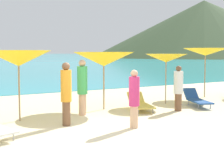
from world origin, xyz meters
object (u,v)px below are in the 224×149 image
Objects in this scene: beachgoer_2 at (134,97)px; umbrella_3 at (18,58)px; umbrella_6 at (205,52)px; lounge_chair_1 at (140,103)px; beachgoer_1 at (82,86)px; umbrella_4 at (104,59)px; lounge_chair_9 at (197,99)px; beachgoer_0 at (66,92)px; beachgoer_4 at (178,87)px; umbrella_5 at (166,58)px.

umbrella_3 is at bearing -155.71° from beachgoer_2.
umbrella_6 reaches higher than umbrella_3.
beachgoer_1 is at bearing -170.19° from lounge_chair_1.
beachgoer_2 reaches higher than lounge_chair_1.
umbrella_3 is 1.28× the size of lounge_chair_1.
umbrella_4 is at bearing -175.64° from umbrella_6.
beachgoer_0 is (-5.63, -0.56, 0.70)m from lounge_chair_9.
umbrella_6 is 1.26× the size of beachgoer_0.
umbrella_6 is 3.17m from lounge_chair_9.
beachgoer_1 is at bearing 44.28° from beachgoer_4.
umbrella_5 is at bearing 107.59° from beachgoer_2.
umbrella_3 reaches higher than umbrella_5.
lounge_chair_9 is 0.95× the size of beachgoer_1.
umbrella_5 reaches higher than beachgoer_4.
beachgoer_2 is at bearing -137.16° from lounge_chair_9.
umbrella_5 reaches higher than beachgoer_0.
umbrella_6 is 5.01m from lounge_chair_1.
umbrella_3 reaches higher than umbrella_4.
umbrella_6 is at bearing 10.77° from umbrella_5.
lounge_chair_1 is at bearing -37.30° from umbrella_4.
umbrella_6 reaches higher than beachgoer_0.
umbrella_6 is (8.70, 0.87, 0.20)m from umbrella_3.
lounge_chair_9 is (-2.03, -1.58, -1.85)m from umbrella_6.
beachgoer_1 is (2.04, -0.13, -0.93)m from umbrella_3.
umbrella_5 is 1.26× the size of beachgoer_2.
beachgoer_1 reaches higher than beachgoer_0.
umbrella_5 is at bearing -169.23° from umbrella_6.
beachgoer_2 is 1.00× the size of beachgoer_4.
umbrella_6 reaches higher than umbrella_4.
lounge_chair_1 is at bearing -5.00° from umbrella_3.
beachgoer_0 is at bearing 62.91° from beachgoer_4.
beachgoer_0 is (-4.92, -1.63, -0.89)m from umbrella_5.
umbrella_5 is at bearing 42.18° from beachgoer_1.
umbrella_5 is 4.05m from beachgoer_1.
beachgoer_1 is (-3.93, -0.48, -0.88)m from umbrella_5.
umbrella_5 is at bearing -1.97° from umbrella_4.
beachgoer_1 is at bearing -171.46° from umbrella_6.
beachgoer_0 is at bearing -95.76° from beachgoer_1.
umbrella_3 reaches higher than beachgoer_0.
lounge_chair_1 is (1.07, -0.81, -1.60)m from umbrella_4.
beachgoer_1 is 1.14× the size of beachgoer_4.
umbrella_5 is 1.12× the size of beachgoer_0.
beachgoer_4 is (2.22, -1.55, -1.00)m from umbrella_4.
beachgoer_2 reaches higher than lounge_chair_9.
beachgoer_2 is (2.60, -2.46, -1.06)m from umbrella_3.
umbrella_4 reaches higher than beachgoer_2.
umbrella_4 is at bearing -178.61° from lounge_chair_9.
lounge_chair_1 is 1.04× the size of beachgoer_4.
umbrella_3 is 1.23× the size of lounge_chair_9.
umbrella_3 is 1.16× the size of beachgoer_1.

